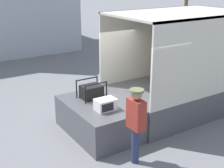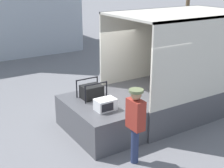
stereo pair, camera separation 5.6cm
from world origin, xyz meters
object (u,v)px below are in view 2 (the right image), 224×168
(portable_generator, at_px, (92,91))
(worker_person, at_px, (135,119))
(box_truck, at_px, (215,72))
(microwave, at_px, (105,105))

(portable_generator, xyz_separation_m, worker_person, (-0.09, -2.12, 0.05))
(box_truck, distance_m, worker_person, 4.87)
(box_truck, relative_size, worker_person, 3.57)
(box_truck, height_order, portable_generator, box_truck)
(box_truck, height_order, microwave, box_truck)
(portable_generator, bearing_deg, box_truck, -5.57)
(microwave, distance_m, portable_generator, 0.91)
(microwave, bearing_deg, portable_generator, 82.33)
(portable_generator, relative_size, worker_person, 0.39)
(box_truck, distance_m, microwave, 4.62)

